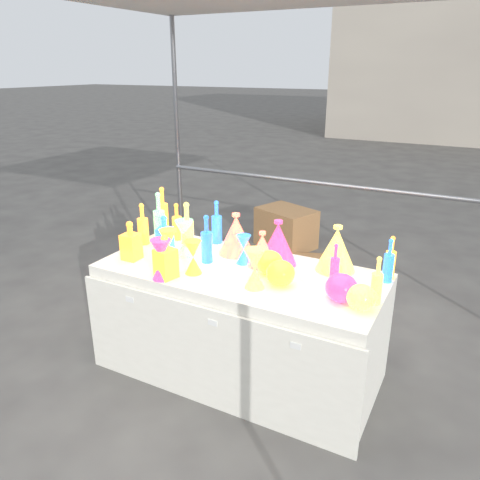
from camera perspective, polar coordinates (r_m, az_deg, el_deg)
The scene contains 32 objects.
ground at distance 3.35m, azimuth 0.00°, elevation -15.43°, with size 80.00×80.00×0.00m, color slate.
display_table at distance 3.13m, azimuth -0.08°, elevation -9.97°, with size 1.84×0.83×0.75m.
cardboard_box_closed at distance 5.38m, azimuth 5.63°, elevation 1.48°, with size 0.61×0.45×0.45m, color #A6774B.
cardboard_box_flat at distance 4.88m, azimuth 8.76°, elevation -3.06°, with size 0.76×0.54×0.06m, color #A6774B.
bottle_0 at distance 3.47m, azimuth -7.70°, elevation 2.26°, with size 0.07×0.07×0.28m, color red, non-canonical shape.
bottle_1 at distance 3.37m, azimuth -2.86°, elevation 2.22°, with size 0.07×0.07×0.32m, color #1A9244, non-canonical shape.
bottle_2 at distance 3.62m, azimuth -9.39°, elevation 3.62°, with size 0.08×0.08×0.36m, color yellow, non-canonical shape.
bottle_4 at distance 3.15m, azimuth -6.45°, elevation 1.34°, with size 0.09×0.09×0.37m, color #11706F, non-canonical shape.
bottle_5 at distance 3.40m, azimuth -9.83°, elevation 2.66°, with size 0.08×0.08×0.38m, color #AD2295, non-canonical shape.
bottle_6 at distance 3.42m, azimuth -11.77°, elevation 1.95°, with size 0.08×0.08×0.30m, color red, non-canonical shape.
bottle_7 at distance 3.03m, azimuth -4.09°, elevation 0.15°, with size 0.08×0.08×0.32m, color #1A9244, non-canonical shape.
decanter_0 at distance 3.16m, azimuth -13.18°, elevation -0.04°, with size 0.11×0.11×0.27m, color red, non-canonical shape.
decanter_1 at distance 2.84m, azimuth -9.08°, elevation -2.01°, with size 0.11×0.11×0.27m, color yellow, non-canonical shape.
decanter_2 at distance 3.27m, azimuth -9.17°, elevation 0.84°, with size 0.10×0.10×0.25m, color #1A9244, non-canonical shape.
hourglass_0 at distance 3.06m, azimuth -8.70°, elevation -0.77°, with size 0.11×0.11×0.23m, color yellow, non-canonical shape.
hourglass_1 at distance 2.84m, azimuth -9.54°, elevation -2.34°, with size 0.13×0.13×0.25m, color #1B449F, non-canonical shape.
hourglass_2 at distance 2.69m, azimuth 1.79°, elevation -3.52°, with size 0.12×0.12×0.24m, color #11706F, non-canonical shape.
hourglass_3 at distance 3.16m, azimuth -6.76°, elevation 0.21°, with size 0.13×0.13×0.25m, color #AD2295, non-canonical shape.
hourglass_4 at distance 2.89m, azimuth -5.73°, elevation -2.09°, with size 0.11×0.11×0.21m, color red, non-canonical shape.
hourglass_5 at distance 3.03m, azimuth 0.43°, elevation -1.15°, with size 0.10×0.10×0.19m, color #1A9244, non-canonical shape.
globe_0 at distance 2.75m, azimuth 4.95°, elevation -4.21°, with size 0.17×0.17×0.14m, color red, non-canonical shape.
globe_1 at distance 2.56m, azimuth 14.56°, elevation -6.93°, with size 0.16×0.16×0.12m, color #11706F, non-canonical shape.
globe_2 at distance 2.90m, azimuth 3.61°, elevation -2.87°, with size 0.16×0.16×0.13m, color yellow, non-canonical shape.
globe_3 at distance 2.62m, azimuth 12.25°, elevation -5.89°, with size 0.18×0.18×0.14m, color #1B449F, non-canonical shape.
lampshade_0 at distance 3.17m, azimuth -0.48°, elevation 0.79°, with size 0.24×0.24×0.29m, color yellow, non-canonical shape.
lampshade_1 at distance 2.99m, azimuth 2.72°, elevation -1.04°, with size 0.19×0.19×0.23m, color yellow, non-canonical shape.
lampshade_2 at distance 3.02m, azimuth 4.64°, elevation -0.27°, with size 0.25×0.25×0.30m, color #1B449F, non-canonical shape.
lampshade_3 at distance 2.97m, azimuth 11.67°, elevation -0.95°, with size 0.25×0.25×0.29m, color #11706F, non-canonical shape.
bottle_8 at distance 2.89m, azimuth 17.69°, elevation -2.39°, with size 0.06×0.06×0.27m, color #1A9244, non-canonical shape.
bottle_9 at distance 2.94m, azimuth 17.90°, elevation -2.03°, with size 0.06×0.06×0.27m, color yellow, non-canonical shape.
bottle_10 at distance 2.79m, azimuth 11.49°, elevation -2.84°, with size 0.06×0.06×0.25m, color #1B449F, non-canonical shape.
bottle_11 at distance 2.61m, azimuth 16.37°, elevation -4.75°, with size 0.06×0.06×0.28m, color #11706F, non-canonical shape.
Camera 1 is at (1.26, -2.40, 1.96)m, focal length 35.00 mm.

